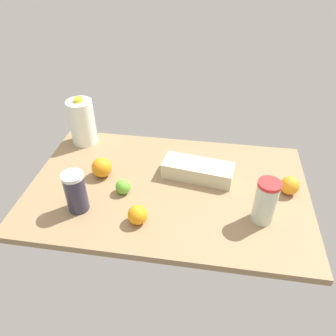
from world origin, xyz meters
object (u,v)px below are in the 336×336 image
(lime_near_front, at_px, (123,187))
(orange_by_jug, at_px, (290,185))
(tumbler_cup, at_px, (265,201))
(shaker_bottle, at_px, (76,192))
(egg_carton, at_px, (198,170))
(orange_beside_bowl, at_px, (102,167))
(orange_loose, at_px, (138,215))
(milk_jug, at_px, (82,122))

(lime_near_front, bearing_deg, orange_by_jug, -171.32)
(tumbler_cup, relative_size, shaker_bottle, 1.06)
(egg_carton, bearing_deg, orange_by_jug, -178.86)
(shaker_bottle, distance_m, orange_beside_bowl, 0.22)
(egg_carton, height_order, orange_by_jug, orange_by_jug)
(shaker_bottle, relative_size, orange_by_jug, 2.20)
(shaker_bottle, relative_size, lime_near_front, 2.74)
(egg_carton, bearing_deg, orange_loose, 65.30)
(orange_loose, distance_m, lime_near_front, 0.18)
(orange_loose, xyz_separation_m, lime_near_front, (0.10, -0.16, -0.01))
(orange_loose, bearing_deg, orange_by_jug, -156.16)
(orange_beside_bowl, relative_size, orange_by_jug, 1.14)
(milk_jug, bearing_deg, tumbler_cup, 153.91)
(milk_jug, distance_m, orange_by_jug, 1.02)
(tumbler_cup, height_order, lime_near_front, tumbler_cup)
(milk_jug, relative_size, orange_loose, 3.26)
(tumbler_cup, bearing_deg, orange_beside_bowl, -13.49)
(tumbler_cup, distance_m, orange_loose, 0.48)
(shaker_bottle, bearing_deg, tumbler_cup, -175.95)
(tumbler_cup, xyz_separation_m, milk_jug, (0.87, -0.42, 0.02))
(shaker_bottle, distance_m, milk_jug, 0.50)
(orange_loose, distance_m, orange_by_jug, 0.65)
(tumbler_cup, bearing_deg, shaker_bottle, 4.05)
(shaker_bottle, relative_size, orange_loose, 2.29)
(egg_carton, relative_size, orange_beside_bowl, 3.45)
(shaker_bottle, height_order, orange_loose, shaker_bottle)
(lime_near_front, bearing_deg, orange_loose, 122.28)
(egg_carton, relative_size, orange_by_jug, 3.94)
(milk_jug, xyz_separation_m, orange_beside_bowl, (-0.18, 0.26, -0.07))
(orange_beside_bowl, bearing_deg, egg_carton, -172.31)
(orange_by_jug, bearing_deg, shaker_bottle, 14.92)
(shaker_bottle, relative_size, orange_beside_bowl, 1.93)
(egg_carton, bearing_deg, orange_beside_bowl, 16.11)
(orange_beside_bowl, bearing_deg, milk_jug, -55.78)
(orange_loose, xyz_separation_m, orange_beside_bowl, (0.22, -0.25, 0.01))
(shaker_bottle, xyz_separation_m, lime_near_front, (-0.15, -0.12, -0.06))
(milk_jug, bearing_deg, lime_near_front, 129.98)
(tumbler_cup, bearing_deg, milk_jug, -26.09)
(shaker_bottle, bearing_deg, orange_beside_bowl, -97.59)
(shaker_bottle, distance_m, egg_carton, 0.53)
(shaker_bottle, relative_size, milk_jug, 0.70)
(shaker_bottle, bearing_deg, orange_by_jug, -165.08)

